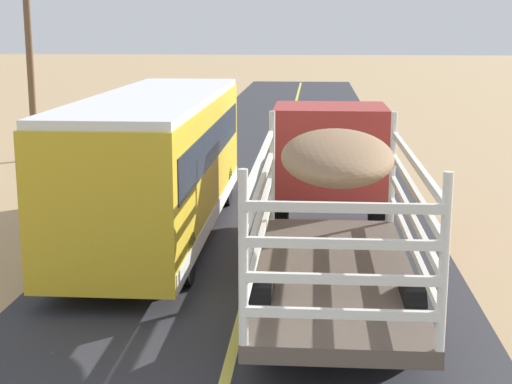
{
  "coord_description": "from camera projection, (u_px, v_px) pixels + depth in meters",
  "views": [
    {
      "loc": [
        1.14,
        -5.82,
        4.69
      ],
      "look_at": [
        0.0,
        9.29,
        1.42
      ],
      "focal_mm": 54.41,
      "sensor_mm": 36.0,
      "label": 1
    }
  ],
  "objects": [
    {
      "name": "livestock_truck",
      "position": [
        332.0,
        173.0,
        15.48
      ],
      "size": [
        2.53,
        9.7,
        3.02
      ],
      "color": "#B2332D",
      "rests_on": "road_surface"
    },
    {
      "name": "power_pole_mid",
      "position": [
        29.0,
        45.0,
        26.7
      ],
      "size": [
        2.2,
        0.24,
        7.46
      ],
      "color": "brown",
      "rests_on": "ground"
    },
    {
      "name": "bus",
      "position": [
        158.0,
        161.0,
        17.12
      ],
      "size": [
        2.54,
        10.0,
        3.21
      ],
      "color": "gold",
      "rests_on": "road_surface"
    }
  ]
}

